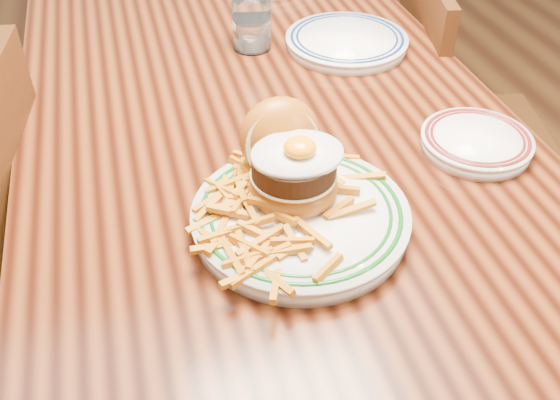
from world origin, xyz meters
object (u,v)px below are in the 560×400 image
object	(u,v)px
chair_right	(451,125)
side_plate	(476,141)
table	(252,121)
main_plate	(297,197)

from	to	relation	value
chair_right	side_plate	xyz separation A→B (m)	(-0.26, -0.47, 0.31)
table	chair_right	bearing A→B (deg)	16.21
chair_right	main_plate	bearing A→B (deg)	56.66
table	chair_right	size ratio (longest dim) A/B	1.89
chair_right	side_plate	world-z (taller)	chair_right
chair_right	side_plate	bearing A→B (deg)	74.44
main_plate	side_plate	size ratio (longest dim) A/B	1.74
table	side_plate	distance (m)	0.45
main_plate	side_plate	distance (m)	0.34
table	main_plate	bearing A→B (deg)	-93.64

